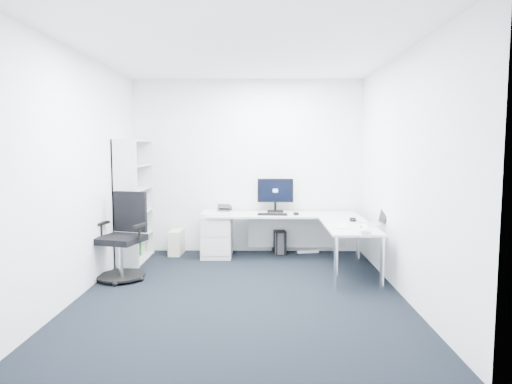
{
  "coord_description": "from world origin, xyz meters",
  "views": [
    {
      "loc": [
        0.24,
        -5.08,
        1.65
      ],
      "look_at": [
        0.15,
        1.05,
        1.05
      ],
      "focal_mm": 32.0,
      "sensor_mm": 36.0,
      "label": 1
    }
  ],
  "objects_px": {
    "bookshelf": "(134,201)",
    "monitor": "(275,195)",
    "task_chair": "(120,237)",
    "l_desk": "(284,239)",
    "laptop": "(370,217)"
  },
  "relations": [
    {
      "from": "l_desk",
      "to": "task_chair",
      "type": "xyz_separation_m",
      "value": [
        -2.08,
        -0.93,
        0.22
      ]
    },
    {
      "from": "l_desk",
      "to": "monitor",
      "type": "distance_m",
      "value": 0.8
    },
    {
      "from": "l_desk",
      "to": "task_chair",
      "type": "height_order",
      "value": "task_chair"
    },
    {
      "from": "task_chair",
      "to": "bookshelf",
      "type": "bearing_deg",
      "value": 111.57
    },
    {
      "from": "monitor",
      "to": "bookshelf",
      "type": "bearing_deg",
      "value": -165.47
    },
    {
      "from": "task_chair",
      "to": "l_desk",
      "type": "bearing_deg",
      "value": 40.06
    },
    {
      "from": "task_chair",
      "to": "laptop",
      "type": "height_order",
      "value": "task_chair"
    },
    {
      "from": "bookshelf",
      "to": "monitor",
      "type": "height_order",
      "value": "bookshelf"
    },
    {
      "from": "bookshelf",
      "to": "monitor",
      "type": "bearing_deg",
      "value": 13.12
    },
    {
      "from": "bookshelf",
      "to": "monitor",
      "type": "relative_size",
      "value": 3.18
    },
    {
      "from": "l_desk",
      "to": "task_chair",
      "type": "distance_m",
      "value": 2.29
    },
    {
      "from": "task_chair",
      "to": "monitor",
      "type": "bearing_deg",
      "value": 52.57
    },
    {
      "from": "bookshelf",
      "to": "laptop",
      "type": "distance_m",
      "value": 3.32
    },
    {
      "from": "task_chair",
      "to": "laptop",
      "type": "xyz_separation_m",
      "value": [
        3.15,
        0.26,
        0.22
      ]
    },
    {
      "from": "l_desk",
      "to": "task_chair",
      "type": "bearing_deg",
      "value": -156.04
    }
  ]
}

